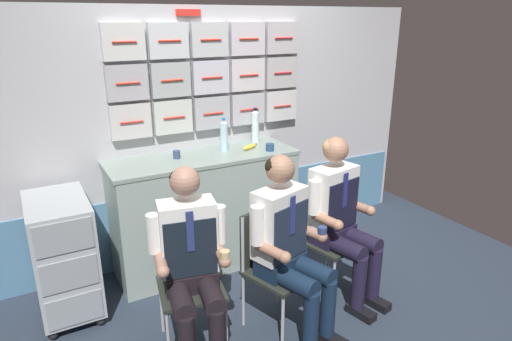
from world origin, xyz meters
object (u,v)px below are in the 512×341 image
at_px(service_trolley, 64,254).
at_px(crew_member_by_counter, 341,213).
at_px(coffee_cup_spare, 177,154).
at_px(snack_banana, 250,147).
at_px(folding_chair_right, 270,256).
at_px(crew_member_left, 191,258).
at_px(crew_member_right, 289,241).
at_px(water_bottle_tall, 224,136).
at_px(folding_chair_by_counter, 323,227).
at_px(folding_chair_left, 188,268).

height_order(service_trolley, crew_member_by_counter, crew_member_by_counter).
height_order(coffee_cup_spare, snack_banana, coffee_cup_spare).
bearing_deg(service_trolley, folding_chair_right, -32.66).
relative_size(crew_member_left, snack_banana, 7.14).
height_order(service_trolley, coffee_cup_spare, coffee_cup_spare).
bearing_deg(crew_member_right, water_bottle_tall, 86.21).
height_order(service_trolley, water_bottle_tall, water_bottle_tall).
height_order(crew_member_right, water_bottle_tall, water_bottle_tall).
bearing_deg(snack_banana, crew_member_by_counter, -72.40).
relative_size(crew_member_left, folding_chair_right, 1.48).
relative_size(coffee_cup_spare, snack_banana, 0.37).
relative_size(folding_chair_right, water_bottle_tall, 2.94).
bearing_deg(crew_member_right, folding_chair_by_counter, 31.80).
relative_size(crew_member_left, coffee_cup_spare, 19.12).
relative_size(water_bottle_tall, snack_banana, 1.64).
bearing_deg(water_bottle_tall, coffee_cup_spare, -179.46).
distance_m(service_trolley, water_bottle_tall, 1.51).
bearing_deg(service_trolley, folding_chair_left, -44.55).
height_order(folding_chair_right, snack_banana, snack_banana).
xyz_separation_m(crew_member_by_counter, coffee_cup_spare, (-0.92, 0.94, 0.34)).
height_order(crew_member_left, snack_banana, crew_member_left).
height_order(crew_member_by_counter, snack_banana, crew_member_by_counter).
relative_size(service_trolley, coffee_cup_spare, 13.66).
relative_size(service_trolley, folding_chair_left, 1.06).
bearing_deg(service_trolley, crew_member_right, -36.39).
bearing_deg(crew_member_by_counter, folding_chair_left, 175.46).
xyz_separation_m(crew_member_right, folding_chair_by_counter, (0.54, 0.34, -0.17)).
xyz_separation_m(folding_chair_left, crew_member_left, (-0.03, -0.16, 0.16)).
bearing_deg(coffee_cup_spare, folding_chair_left, -106.56).
bearing_deg(snack_banana, water_bottle_tall, 166.69).
distance_m(folding_chair_by_counter, snack_banana, 0.93).
xyz_separation_m(service_trolley, crew_member_right, (1.28, -0.94, 0.21)).
bearing_deg(crew_member_left, coffee_cup_spare, 74.32).
height_order(crew_member_right, crew_member_by_counter, same).
xyz_separation_m(service_trolley, coffee_cup_spare, (0.93, 0.18, 0.55)).
bearing_deg(folding_chair_right, folding_chair_by_counter, 17.27).
bearing_deg(crew_member_right, crew_member_by_counter, 17.37).
relative_size(service_trolley, folding_chair_by_counter, 1.06).
relative_size(crew_member_right, folding_chair_by_counter, 1.50).
xyz_separation_m(crew_member_right, crew_member_by_counter, (0.57, 0.18, -0.00)).
distance_m(folding_chair_left, crew_member_left, 0.23).
height_order(folding_chair_right, crew_member_by_counter, crew_member_by_counter).
xyz_separation_m(service_trolley, folding_chair_left, (0.68, -0.67, 0.04)).
bearing_deg(crew_member_right, coffee_cup_spare, 107.17).
bearing_deg(folding_chair_left, folding_chair_by_counter, 3.19).
bearing_deg(folding_chair_by_counter, crew_member_left, -169.26).
xyz_separation_m(service_trolley, folding_chair_right, (1.23, -0.79, 0.04)).
bearing_deg(crew_member_left, water_bottle_tall, 55.17).
bearing_deg(folding_chair_left, crew_member_right, -24.51).
xyz_separation_m(folding_chair_left, crew_member_by_counter, (1.17, -0.09, 0.17)).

